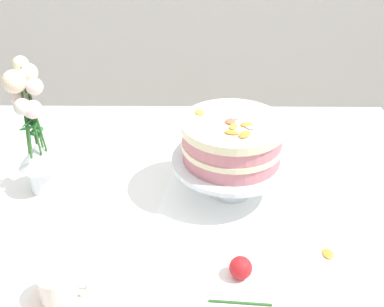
% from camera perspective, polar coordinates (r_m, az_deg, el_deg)
% --- Properties ---
extents(dining_table, '(1.40, 1.00, 0.74)m').
position_cam_1_polar(dining_table, '(1.24, -2.98, -8.92)').
color(dining_table, white).
rests_on(dining_table, ground).
extents(linen_napkin, '(0.37, 0.37, 0.00)m').
position_cam_1_polar(linen_napkin, '(1.21, 4.52, -4.51)').
color(linen_napkin, white).
rests_on(linen_napkin, dining_table).
extents(cake_stand, '(0.29, 0.29, 0.10)m').
position_cam_1_polar(cake_stand, '(1.16, 4.68, -1.28)').
color(cake_stand, silver).
rests_on(cake_stand, linen_napkin).
extents(layer_cake, '(0.25, 0.25, 0.11)m').
position_cam_1_polar(layer_cake, '(1.13, 4.83, 1.64)').
color(layer_cake, '#CC7A84').
rests_on(layer_cake, cake_stand).
extents(flower_vase, '(0.11, 0.11, 0.35)m').
position_cam_1_polar(flower_vase, '(1.19, -18.38, 1.89)').
color(flower_vase, silver).
rests_on(flower_vase, dining_table).
extents(teacup, '(0.12, 0.12, 0.07)m').
position_cam_1_polar(teacup, '(0.96, -15.72, -15.39)').
color(teacup, silver).
rests_on(teacup, dining_table).
extents(fallen_rose, '(0.12, 0.10, 0.05)m').
position_cam_1_polar(fallen_rose, '(0.98, 5.85, -13.58)').
color(fallen_rose, '#2D6028').
rests_on(fallen_rose, dining_table).
extents(loose_petal_0, '(0.03, 0.03, 0.01)m').
position_cam_1_polar(loose_petal_0, '(1.07, 15.98, -11.47)').
color(loose_petal_0, orange).
rests_on(loose_petal_0, dining_table).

